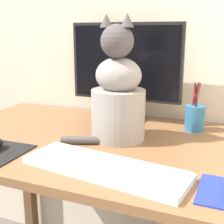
# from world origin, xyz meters

# --- Properties ---
(desk) EXTENTS (1.24, 0.71, 0.73)m
(desk) POSITION_xyz_m (0.00, 0.00, 0.63)
(desk) COLOR brown
(desk) RESTS_ON ground_plane
(monitor) EXTENTS (0.46, 0.17, 0.39)m
(monitor) POSITION_xyz_m (-0.02, 0.26, 0.94)
(monitor) COLOR black
(monitor) RESTS_ON desk
(keyboard) EXTENTS (0.46, 0.20, 0.02)m
(keyboard) POSITION_xyz_m (0.10, -0.23, 0.74)
(keyboard) COLOR silver
(keyboard) RESTS_ON desk
(cat) EXTENTS (0.25, 0.22, 0.41)m
(cat) POSITION_xyz_m (0.04, 0.03, 0.88)
(cat) COLOR gray
(cat) RESTS_ON desk
(pen_cup) EXTENTS (0.07, 0.07, 0.18)m
(pen_cup) POSITION_xyz_m (0.26, 0.23, 0.78)
(pen_cup) COLOR #286089
(pen_cup) RESTS_ON desk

